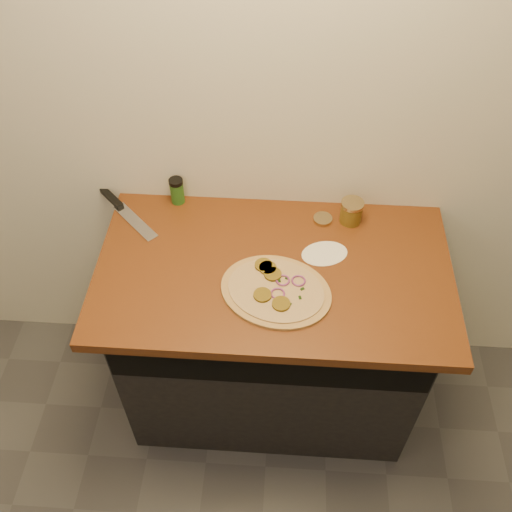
# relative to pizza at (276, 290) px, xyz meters

# --- Properties ---
(cabinet) EXTENTS (1.10, 0.60, 0.86)m
(cabinet) POSITION_rel_pizza_xyz_m (-0.01, 0.14, -0.48)
(cabinet) COLOR black
(cabinet) RESTS_ON ground
(countertop) EXTENTS (1.20, 0.70, 0.04)m
(countertop) POSITION_rel_pizza_xyz_m (-0.01, 0.11, -0.03)
(countertop) COLOR brown
(countertop) RESTS_ON cabinet
(pizza) EXTENTS (0.45, 0.45, 0.02)m
(pizza) POSITION_rel_pizza_xyz_m (0.00, 0.00, 0.00)
(pizza) COLOR tan
(pizza) RESTS_ON countertop
(chefs_knife) EXTENTS (0.26, 0.26, 0.02)m
(chefs_knife) POSITION_rel_pizza_xyz_m (-0.58, 0.34, -0.00)
(chefs_knife) COLOR #B7BAC1
(chefs_knife) RESTS_ON countertop
(mason_jar_lid) EXTENTS (0.09, 0.09, 0.01)m
(mason_jar_lid) POSITION_rel_pizza_xyz_m (0.16, 0.34, -0.00)
(mason_jar_lid) COLOR tan
(mason_jar_lid) RESTS_ON countertop
(salsa_jar) EXTENTS (0.08, 0.08, 0.09)m
(salsa_jar) POSITION_rel_pizza_xyz_m (0.25, 0.34, 0.04)
(salsa_jar) COLOR #A02B10
(salsa_jar) RESTS_ON countertop
(spice_shaker) EXTENTS (0.05, 0.05, 0.10)m
(spice_shaker) POSITION_rel_pizza_xyz_m (-0.38, 0.41, 0.04)
(spice_shaker) COLOR #28601E
(spice_shaker) RESTS_ON countertop
(flour_spill) EXTENTS (0.20, 0.20, 0.00)m
(flour_spill) POSITION_rel_pizza_xyz_m (0.16, 0.18, -0.01)
(flour_spill) COLOR silver
(flour_spill) RESTS_ON countertop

